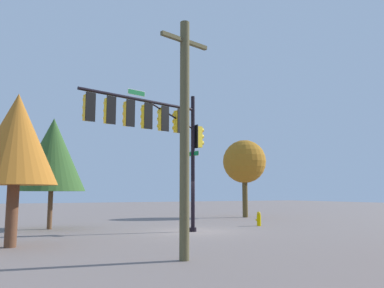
{
  "coord_description": "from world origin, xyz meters",
  "views": [
    {
      "loc": [
        9.07,
        17.25,
        1.92
      ],
      "look_at": [
        -0.17,
        -0.43,
        4.47
      ],
      "focal_mm": 35.79,
      "sensor_mm": 36.0,
      "label": 1
    }
  ],
  "objects_px": {
    "fire_hydrant": "(259,219)",
    "signal_pole_assembly": "(155,126)",
    "utility_pole": "(185,133)",
    "tree_near": "(16,139)",
    "tree_far": "(53,154)",
    "tree_mid": "(244,162)"
  },
  "relations": [
    {
      "from": "signal_pole_assembly",
      "to": "tree_near",
      "type": "distance_m",
      "value": 6.31
    },
    {
      "from": "signal_pole_assembly",
      "to": "tree_far",
      "type": "height_order",
      "value": "signal_pole_assembly"
    },
    {
      "from": "utility_pole",
      "to": "tree_far",
      "type": "distance_m",
      "value": 12.02
    },
    {
      "from": "utility_pole",
      "to": "tree_mid",
      "type": "relative_size",
      "value": 1.16
    },
    {
      "from": "tree_near",
      "to": "utility_pole",
      "type": "bearing_deg",
      "value": 129.43
    },
    {
      "from": "signal_pole_assembly",
      "to": "tree_mid",
      "type": "xyz_separation_m",
      "value": [
        -11.26,
        -8.57,
        -0.68
      ]
    },
    {
      "from": "signal_pole_assembly",
      "to": "tree_far",
      "type": "relative_size",
      "value": 1.15
    },
    {
      "from": "tree_near",
      "to": "tree_far",
      "type": "bearing_deg",
      "value": -108.04
    },
    {
      "from": "tree_far",
      "to": "tree_near",
      "type": "bearing_deg",
      "value": 71.96
    },
    {
      "from": "tree_mid",
      "to": "utility_pole",
      "type": "bearing_deg",
      "value": 49.55
    },
    {
      "from": "utility_pole",
      "to": "fire_hydrant",
      "type": "distance_m",
      "value": 12.68
    },
    {
      "from": "fire_hydrant",
      "to": "tree_near",
      "type": "relative_size",
      "value": 0.15
    },
    {
      "from": "signal_pole_assembly",
      "to": "tree_mid",
      "type": "height_order",
      "value": "signal_pole_assembly"
    },
    {
      "from": "tree_mid",
      "to": "tree_far",
      "type": "relative_size",
      "value": 1.03
    },
    {
      "from": "utility_pole",
      "to": "tree_near",
      "type": "relative_size",
      "value": 1.28
    },
    {
      "from": "tree_near",
      "to": "tree_mid",
      "type": "height_order",
      "value": "tree_mid"
    },
    {
      "from": "fire_hydrant",
      "to": "signal_pole_assembly",
      "type": "bearing_deg",
      "value": 12.76
    },
    {
      "from": "signal_pole_assembly",
      "to": "tree_near",
      "type": "relative_size",
      "value": 1.24
    },
    {
      "from": "utility_pole",
      "to": "tree_mid",
      "type": "distance_m",
      "value": 20.02
    },
    {
      "from": "signal_pole_assembly",
      "to": "utility_pole",
      "type": "relative_size",
      "value": 0.97
    },
    {
      "from": "tree_far",
      "to": "fire_hydrant",
      "type": "bearing_deg",
      "value": 162.47
    },
    {
      "from": "tree_far",
      "to": "tree_mid",
      "type": "bearing_deg",
      "value": -167.34
    }
  ]
}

